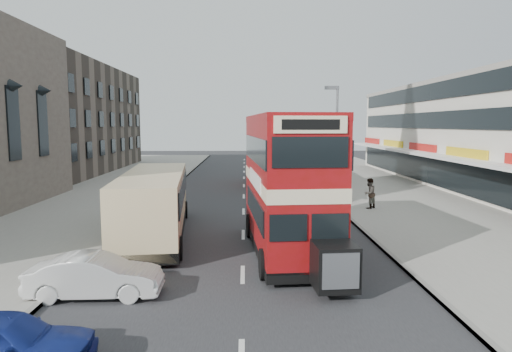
% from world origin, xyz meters
% --- Properties ---
extents(ground, '(160.00, 160.00, 0.00)m').
position_xyz_m(ground, '(0.00, 0.00, 0.00)').
color(ground, '#28282B').
rests_on(ground, ground).
extents(road_surface, '(12.00, 90.00, 0.01)m').
position_xyz_m(road_surface, '(0.00, 20.00, 0.01)').
color(road_surface, '#28282B').
rests_on(road_surface, ground).
extents(pavement_right, '(12.00, 90.00, 0.15)m').
position_xyz_m(pavement_right, '(12.00, 20.00, 0.07)').
color(pavement_right, gray).
rests_on(pavement_right, ground).
extents(pavement_left, '(12.00, 90.00, 0.15)m').
position_xyz_m(pavement_left, '(-12.00, 20.00, 0.07)').
color(pavement_left, gray).
rests_on(pavement_left, ground).
extents(kerb_left, '(0.20, 90.00, 0.16)m').
position_xyz_m(kerb_left, '(-6.10, 20.00, 0.07)').
color(kerb_left, gray).
rests_on(kerb_left, ground).
extents(kerb_right, '(0.20, 90.00, 0.16)m').
position_xyz_m(kerb_right, '(6.10, 20.00, 0.07)').
color(kerb_right, gray).
rests_on(kerb_right, ground).
extents(brick_terrace, '(14.00, 28.00, 12.00)m').
position_xyz_m(brick_terrace, '(-22.00, 38.00, 6.00)').
color(brick_terrace, '#66594C').
rests_on(brick_terrace, ground).
extents(commercial_row, '(9.90, 46.20, 9.30)m').
position_xyz_m(commercial_row, '(19.95, 22.00, 4.70)').
color(commercial_row, beige).
rests_on(commercial_row, ground).
extents(street_lamp, '(1.00, 0.20, 8.12)m').
position_xyz_m(street_lamp, '(6.52, 18.00, 4.78)').
color(street_lamp, slate).
rests_on(street_lamp, ground).
extents(bus_main, '(3.49, 10.31, 5.64)m').
position_xyz_m(bus_main, '(1.89, 4.80, 2.97)').
color(bus_main, black).
rests_on(bus_main, ground).
extents(bus_second, '(2.89, 9.28, 5.06)m').
position_xyz_m(bus_second, '(2.81, 26.57, 2.66)').
color(bus_second, black).
rests_on(bus_second, ground).
extents(coach, '(3.86, 11.19, 2.91)m').
position_xyz_m(coach, '(-4.32, 7.84, 1.71)').
color(coach, black).
rests_on(coach, ground).
extents(car_left_near, '(4.00, 1.65, 1.36)m').
position_xyz_m(car_left_near, '(-5.25, -4.38, 0.68)').
color(car_left_near, navy).
rests_on(car_left_near, ground).
extents(car_left_front, '(4.17, 1.54, 1.36)m').
position_xyz_m(car_left_front, '(-4.64, -0.02, 0.68)').
color(car_left_front, silver).
rests_on(car_left_front, ground).
extents(car_right_a, '(4.94, 2.40, 1.39)m').
position_xyz_m(car_right_a, '(4.64, 16.73, 0.69)').
color(car_right_a, '#9D120F').
rests_on(car_right_a, ground).
extents(car_right_b, '(4.80, 2.32, 1.32)m').
position_xyz_m(car_right_b, '(4.50, 19.00, 0.66)').
color(car_right_b, '#BD5612').
rests_on(car_right_b, ground).
extents(pedestrian_near, '(0.86, 0.84, 1.94)m').
position_xyz_m(pedestrian_near, '(7.96, 14.12, 1.12)').
color(pedestrian_near, gray).
rests_on(pedestrian_near, pavement_right).
extents(cyclist, '(0.69, 1.72, 1.97)m').
position_xyz_m(cyclist, '(3.72, 21.25, 0.66)').
color(cyclist, gray).
rests_on(cyclist, ground).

